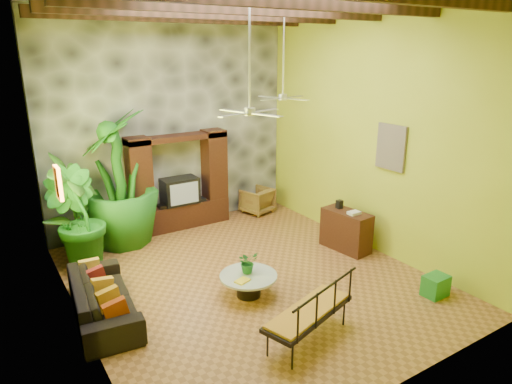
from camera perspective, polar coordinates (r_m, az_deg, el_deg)
ground at (r=8.81m, az=-0.96°, el=-10.69°), size 7.00×7.00×0.00m
back_wall at (r=11.04m, az=-10.70°, el=8.52°), size 6.00×0.02×5.00m
left_wall at (r=6.92m, az=-22.76°, el=2.21°), size 0.02×7.00×5.00m
right_wall at (r=9.82m, az=14.16°, el=7.21°), size 0.02×7.00×5.00m
stone_accent_wall at (r=10.98m, az=-10.58°, el=8.48°), size 5.98×0.10×4.98m
ceiling_beams at (r=7.80m, az=-1.15°, el=22.03°), size 5.95×5.36×0.22m
entertainment_center at (r=11.05m, az=-9.54°, el=0.41°), size 2.40×0.55×2.30m
ceiling_fan_front at (r=7.37m, az=-0.78°, el=11.57°), size 1.28×1.28×1.86m
ceiling_fan_back at (r=9.69m, az=3.40°, el=12.95°), size 1.28×1.28×1.86m
wall_art_mask at (r=7.98m, az=-23.47°, el=1.04°), size 0.06×0.32×0.55m
wall_art_painting at (r=9.44m, az=16.53°, el=5.38°), size 0.06×0.70×0.90m
sofa at (r=7.93m, az=-18.61°, el=-12.40°), size 1.12×2.33×0.66m
wicker_armchair at (r=12.05m, az=0.15°, el=-1.06°), size 0.88×0.90×0.66m
tall_plant_a at (r=9.78m, az=-21.79°, el=-1.90°), size 1.36×1.43×2.25m
tall_plant_b at (r=9.47m, az=-21.57°, el=-3.18°), size 1.44×1.42×2.04m
tall_plant_c at (r=10.25m, az=-16.83°, el=1.59°), size 2.12×2.12×2.98m
coffee_table at (r=8.13m, az=-0.95°, el=-11.21°), size 1.01×1.01×0.40m
centerpiece_plant at (r=8.07m, az=-1.04°, el=-8.75°), size 0.37×0.32×0.39m
yellow_tray at (r=7.85m, az=-1.71°, el=-11.03°), size 0.29×0.25×0.03m
iron_bench at (r=6.87m, az=6.99°, el=-14.51°), size 1.70×1.04×0.57m
side_console at (r=10.02m, az=11.19°, el=-4.73°), size 0.61×1.13×0.86m
green_bin at (r=8.75m, az=21.53°, el=-10.84°), size 0.44×0.33×0.38m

